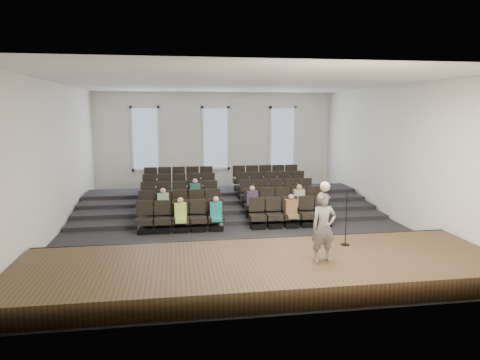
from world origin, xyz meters
TOP-DOWN VIEW (x-y plane):
  - ground at (0.00, 0.00)m, footprint 14.00×14.00m
  - ceiling at (0.00, 0.00)m, footprint 12.00×14.00m
  - wall_back at (0.00, 7.02)m, footprint 12.00×0.04m
  - wall_front at (0.00, -7.02)m, footprint 12.00×0.04m
  - wall_left at (-6.02, 0.00)m, footprint 0.04×14.00m
  - wall_right at (6.02, 0.00)m, footprint 0.04×14.00m
  - stage at (0.00, -5.10)m, footprint 11.80×3.60m
  - stage_lip at (0.00, -3.33)m, footprint 11.80×0.06m
  - risers at (0.00, 3.17)m, footprint 11.80×4.80m
  - seating_rows at (-0.00, 1.54)m, footprint 6.80×4.70m
  - windows at (0.00, 6.95)m, footprint 8.44×0.10m
  - audience at (-0.19, 0.15)m, footprint 5.45×2.64m
  - speaker at (1.38, -5.40)m, footprint 0.64×0.45m
  - mic_stand at (2.40, -4.29)m, footprint 0.24×0.24m

SIDE VIEW (x-z plane):
  - ground at x=0.00m, z-range 0.00..0.00m
  - risers at x=0.00m, z-range -0.10..0.50m
  - stage at x=0.00m, z-range 0.00..0.50m
  - stage_lip at x=0.00m, z-range -0.01..0.51m
  - seating_rows at x=0.00m, z-range -0.15..1.52m
  - audience at x=-0.19m, z-range 0.24..1.34m
  - mic_stand at x=2.40m, z-range 0.21..1.66m
  - speaker at x=1.38m, z-range 0.50..2.17m
  - wall_back at x=0.00m, z-range 0.00..5.00m
  - wall_front at x=0.00m, z-range 0.00..5.00m
  - wall_left at x=-6.02m, z-range 0.00..5.00m
  - wall_right at x=6.02m, z-range 0.00..5.00m
  - windows at x=0.00m, z-range 1.08..4.32m
  - ceiling at x=0.00m, z-range 5.00..5.02m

